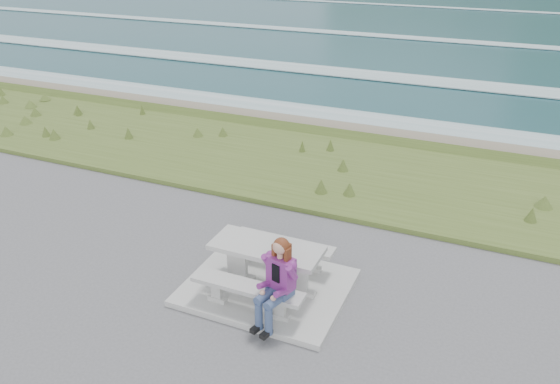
{
  "coord_description": "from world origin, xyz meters",
  "views": [
    {
      "loc": [
        3.16,
        -6.73,
        5.41
      ],
      "look_at": [
        -0.29,
        1.2,
        1.21
      ],
      "focal_mm": 35.0,
      "sensor_mm": 36.0,
      "label": 1
    }
  ],
  "objects_px": {
    "picnic_table": "(267,255)",
    "bench_landward": "(247,291)",
    "bench_seaward": "(284,246)",
    "seated_woman": "(274,295)"
  },
  "relations": [
    {
      "from": "bench_seaward",
      "to": "seated_woman",
      "type": "height_order",
      "value": "seated_woman"
    },
    {
      "from": "picnic_table",
      "to": "bench_seaward",
      "type": "height_order",
      "value": "picnic_table"
    },
    {
      "from": "picnic_table",
      "to": "bench_landward",
      "type": "distance_m",
      "value": 0.74
    },
    {
      "from": "bench_landward",
      "to": "seated_woman",
      "type": "bearing_deg",
      "value": -14.09
    },
    {
      "from": "picnic_table",
      "to": "bench_landward",
      "type": "bearing_deg",
      "value": -90.0
    },
    {
      "from": "bench_landward",
      "to": "bench_seaward",
      "type": "height_order",
      "value": "same"
    },
    {
      "from": "seated_woman",
      "to": "bench_seaward",
      "type": "bearing_deg",
      "value": 124.23
    },
    {
      "from": "picnic_table",
      "to": "seated_woman",
      "type": "height_order",
      "value": "seated_woman"
    },
    {
      "from": "bench_seaward",
      "to": "seated_woman",
      "type": "bearing_deg",
      "value": -71.64
    },
    {
      "from": "bench_seaward",
      "to": "seated_woman",
      "type": "xyz_separation_m",
      "value": [
        0.51,
        -1.53,
        0.16
      ]
    }
  ]
}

